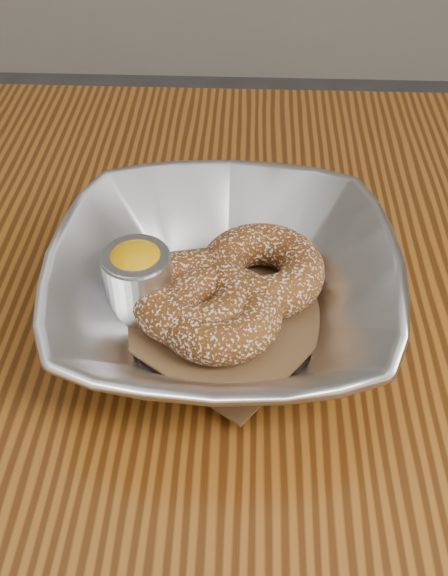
{
  "coord_description": "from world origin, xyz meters",
  "views": [
    {
      "loc": [
        0.0,
        -0.31,
        1.1
      ],
      "look_at": [
        -0.01,
        0.04,
        0.78
      ],
      "focal_mm": 42.0,
      "sensor_mm": 36.0,
      "label": 1
    }
  ],
  "objects_px": {
    "donut_back": "(262,270)",
    "ramekin": "(138,277)",
    "table": "(238,441)",
    "donut_extra": "(194,298)",
    "serving_bowl": "(224,288)",
    "donut_front": "(219,313)"
  },
  "relations": [
    {
      "from": "donut_back",
      "to": "ramekin",
      "type": "relative_size",
      "value": 1.71
    },
    {
      "from": "table",
      "to": "donut_extra",
      "type": "height_order",
      "value": "donut_extra"
    },
    {
      "from": "table",
      "to": "donut_back",
      "type": "height_order",
      "value": "donut_back"
    },
    {
      "from": "table",
      "to": "donut_back",
      "type": "relative_size",
      "value": 13.05
    },
    {
      "from": "table",
      "to": "ramekin",
      "type": "bearing_deg",
      "value": 151.33
    },
    {
      "from": "serving_bowl",
      "to": "donut_extra",
      "type": "bearing_deg",
      "value": -163.39
    },
    {
      "from": "donut_front",
      "to": "ramekin",
      "type": "xyz_separation_m",
      "value": [
        -0.06,
        0.02,
        0.01
      ]
    },
    {
      "from": "table",
      "to": "serving_bowl",
      "type": "distance_m",
      "value": 0.13
    },
    {
      "from": "donut_front",
      "to": "ramekin",
      "type": "relative_size",
      "value": 1.62
    },
    {
      "from": "table",
      "to": "donut_front",
      "type": "relative_size",
      "value": 13.79
    },
    {
      "from": "donut_back",
      "to": "serving_bowl",
      "type": "bearing_deg",
      "value": -137.5
    },
    {
      "from": "serving_bowl",
      "to": "donut_extra",
      "type": "relative_size",
      "value": 2.75
    },
    {
      "from": "donut_back",
      "to": "donut_front",
      "type": "height_order",
      "value": "donut_back"
    },
    {
      "from": "serving_bowl",
      "to": "donut_front",
      "type": "relative_size",
      "value": 2.8
    },
    {
      "from": "serving_bowl",
      "to": "donut_front",
      "type": "distance_m",
      "value": 0.02
    },
    {
      "from": "table",
      "to": "donut_front",
      "type": "distance_m",
      "value": 0.13
    },
    {
      "from": "donut_front",
      "to": "ramekin",
      "type": "distance_m",
      "value": 0.06
    },
    {
      "from": "serving_bowl",
      "to": "donut_extra",
      "type": "height_order",
      "value": "serving_bowl"
    },
    {
      "from": "donut_extra",
      "to": "ramekin",
      "type": "bearing_deg",
      "value": 168.6
    },
    {
      "from": "donut_back",
      "to": "donut_extra",
      "type": "distance_m",
      "value": 0.06
    },
    {
      "from": "donut_front",
      "to": "table",
      "type": "bearing_deg",
      "value": -49.45
    },
    {
      "from": "donut_front",
      "to": "donut_extra",
      "type": "height_order",
      "value": "same"
    }
  ]
}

